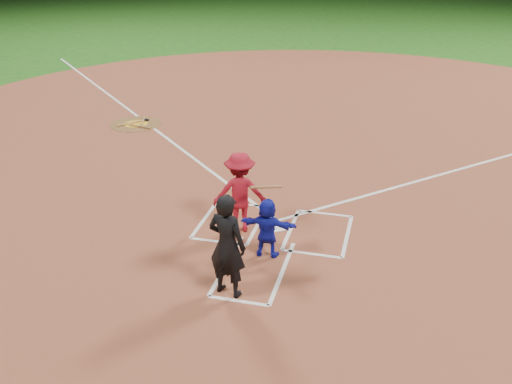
% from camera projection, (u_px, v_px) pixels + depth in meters
% --- Properties ---
extents(ground, '(120.00, 120.00, 0.00)m').
position_uv_depth(ground, '(274.00, 228.00, 12.41)').
color(ground, '#1D5415').
rests_on(ground, ground).
extents(home_plate_dirt, '(28.00, 28.00, 0.01)m').
position_uv_depth(home_plate_dirt, '(317.00, 138.00, 17.68)').
color(home_plate_dirt, brown).
rests_on(home_plate_dirt, ground).
extents(home_plate, '(0.60, 0.60, 0.02)m').
position_uv_depth(home_plate, '(274.00, 227.00, 12.40)').
color(home_plate, white).
rests_on(home_plate, home_plate_dirt).
extents(on_deck_circle, '(1.70, 1.70, 0.01)m').
position_uv_depth(on_deck_circle, '(136.00, 124.00, 18.90)').
color(on_deck_circle, brown).
rests_on(on_deck_circle, home_plate_dirt).
extents(on_deck_logo, '(0.80, 0.80, 0.00)m').
position_uv_depth(on_deck_logo, '(136.00, 124.00, 18.90)').
color(on_deck_logo, gold).
rests_on(on_deck_logo, on_deck_circle).
extents(on_deck_bat_a, '(0.30, 0.82, 0.06)m').
position_uv_depth(on_deck_bat_a, '(143.00, 121.00, 19.07)').
color(on_deck_bat_a, '#A9753E').
rests_on(on_deck_bat_a, on_deck_circle).
extents(on_deck_bat_b, '(0.57, 0.70, 0.06)m').
position_uv_depth(on_deck_bat_b, '(129.00, 123.00, 18.84)').
color(on_deck_bat_b, '#A9743E').
rests_on(on_deck_bat_b, on_deck_circle).
extents(on_deck_bat_c, '(0.84, 0.23, 0.06)m').
position_uv_depth(on_deck_bat_c, '(140.00, 126.00, 18.55)').
color(on_deck_bat_c, olive).
rests_on(on_deck_bat_c, on_deck_circle).
extents(bat_weight_donut, '(0.19, 0.19, 0.05)m').
position_uv_depth(bat_weight_donut, '(146.00, 120.00, 19.19)').
color(bat_weight_donut, black).
rests_on(bat_weight_donut, on_deck_circle).
extents(catcher, '(1.13, 0.36, 1.22)m').
position_uv_depth(catcher, '(267.00, 228.00, 11.09)').
color(catcher, '#151CB1').
rests_on(catcher, home_plate_dirt).
extents(umpire, '(0.79, 0.61, 1.93)m').
position_uv_depth(umpire, '(227.00, 245.00, 9.78)').
color(umpire, black).
rests_on(umpire, home_plate_dirt).
extents(chalk_markings, '(28.35, 17.32, 0.01)m').
position_uv_depth(chalk_markings, '(313.00, 145.00, 17.05)').
color(chalk_markings, white).
rests_on(chalk_markings, home_plate_dirt).
extents(batter_at_plate, '(1.51, 0.99, 1.76)m').
position_uv_depth(batter_at_plate, '(240.00, 192.00, 11.94)').
color(batter_at_plate, '#A31222').
rests_on(batter_at_plate, home_plate_dirt).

